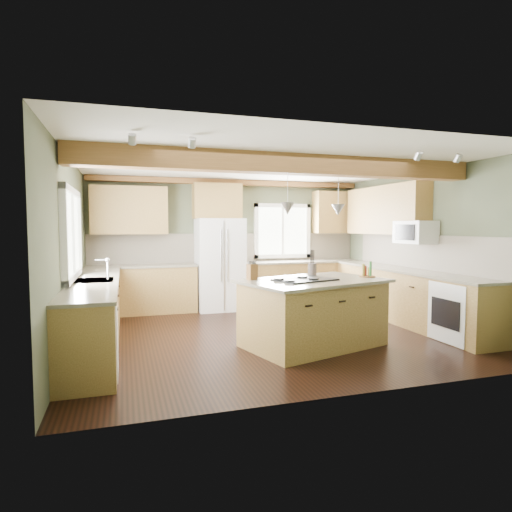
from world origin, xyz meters
name	(u,v)px	position (x,y,z in m)	size (l,w,h in m)	color
floor	(269,334)	(0.00, 0.00, 0.00)	(5.60, 5.60, 0.00)	black
ceiling	(269,163)	(0.00, 0.00, 2.60)	(5.60, 5.60, 0.00)	silver
wall_back	(230,243)	(0.00, 2.50, 1.30)	(5.60, 5.60, 0.00)	#444A35
wall_left	(69,253)	(-2.80, 0.00, 1.30)	(5.00, 5.00, 0.00)	#444A35
wall_right	(424,247)	(2.80, 0.00, 1.30)	(5.00, 5.00, 0.00)	#444A35
ceiling_beam	(289,164)	(0.00, -0.79, 2.47)	(5.55, 0.26, 0.26)	brown
soffit_trim	(231,182)	(0.00, 2.40, 2.54)	(5.55, 0.20, 0.10)	brown
backsplash_back	(230,247)	(0.00, 2.48, 1.21)	(5.58, 0.03, 0.58)	brown
backsplash_right	(421,252)	(2.78, 0.05, 1.21)	(0.03, 3.70, 0.58)	brown
base_cab_back_left	(142,290)	(-1.79, 2.20, 0.44)	(2.02, 0.60, 0.88)	brown
counter_back_left	(142,266)	(-1.79, 2.20, 0.90)	(2.06, 0.64, 0.04)	#514A3B
base_cab_back_right	(302,283)	(1.49, 2.20, 0.44)	(2.62, 0.60, 0.88)	brown
counter_back_right	(302,262)	(1.49, 2.20, 0.90)	(2.66, 0.64, 0.04)	#514A3B
base_cab_left	(95,315)	(-2.50, 0.05, 0.44)	(0.60, 3.70, 0.88)	brown
counter_left	(94,281)	(-2.50, 0.05, 0.90)	(0.64, 3.74, 0.04)	#514A3B
base_cab_right	(406,297)	(2.50, 0.05, 0.44)	(0.60, 3.70, 0.88)	brown
counter_right	(406,270)	(2.50, 0.05, 0.90)	(0.64, 3.74, 0.04)	#514A3B
upper_cab_back_left	(129,210)	(-1.99, 2.33, 1.95)	(1.40, 0.35, 0.90)	brown
upper_cab_over_fridge	(217,201)	(-0.30, 2.33, 2.15)	(0.96, 0.35, 0.70)	brown
upper_cab_right	(385,210)	(2.62, 0.90, 1.95)	(0.35, 2.20, 0.90)	brown
upper_cab_back_corner	(334,212)	(2.30, 2.33, 1.95)	(0.90, 0.35, 0.90)	brown
window_left	(70,234)	(-2.78, 0.05, 1.55)	(0.04, 1.60, 1.05)	white
window_back	(282,231)	(1.15, 2.48, 1.55)	(1.10, 0.04, 1.00)	white
sink	(94,281)	(-2.50, 0.05, 0.91)	(0.50, 0.65, 0.03)	#262628
faucet	(108,270)	(-2.32, 0.05, 1.05)	(0.02, 0.02, 0.28)	#B2B2B7
dishwasher	(88,339)	(-2.49, -1.25, 0.43)	(0.60, 0.60, 0.84)	white
oven	(463,312)	(2.49, -1.25, 0.43)	(0.60, 0.72, 0.84)	white
microwave	(415,232)	(2.58, -0.05, 1.55)	(0.40, 0.70, 0.38)	white
pendant_left	(288,209)	(-0.06, -0.91, 1.88)	(0.18, 0.18, 0.16)	#B2B2B7
pendant_right	(338,210)	(0.81, -0.66, 1.88)	(0.18, 0.18, 0.16)	#B2B2B7
refrigerator	(220,264)	(-0.30, 2.12, 0.90)	(0.90, 0.74, 1.80)	white
island	(313,314)	(0.37, -0.79, 0.44)	(1.80, 1.10, 0.88)	brown
island_top	(313,281)	(0.37, -0.79, 0.90)	(1.92, 1.22, 0.04)	#514A3B
cooktop	(305,280)	(0.23, -0.83, 0.93)	(0.78, 0.52, 0.02)	black
knife_block	(252,272)	(-0.44, -0.57, 1.03)	(0.13, 0.10, 0.21)	brown
utensil_crock	(312,269)	(0.60, -0.25, 1.01)	(0.13, 0.13, 0.17)	#3B332F
bottle_tray	(367,269)	(1.25, -0.73, 1.03)	(0.23, 0.23, 0.21)	brown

